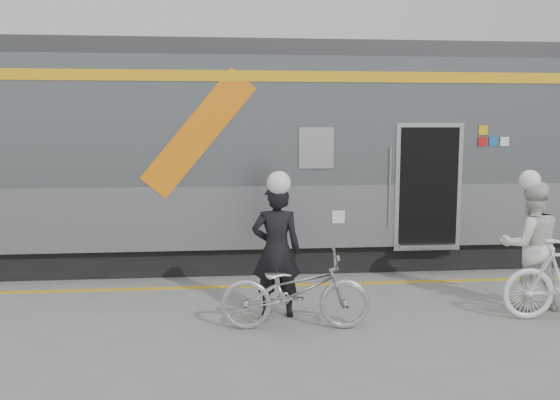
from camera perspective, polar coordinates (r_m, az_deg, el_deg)
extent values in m
plane|color=slate|center=(7.94, 5.20, -12.25)|extent=(90.00, 90.00, 0.00)
cube|color=black|center=(11.88, 1.33, -4.36)|extent=(24.00, 2.70, 0.50)
cube|color=#9EA0A5|center=(11.74, 1.34, -0.54)|extent=(24.00, 3.00, 1.10)
cube|color=#5B5E62|center=(11.63, 1.37, 7.54)|extent=(24.00, 3.00, 2.20)
cube|color=#38383A|center=(11.70, 1.39, 13.67)|extent=(24.00, 2.64, 0.30)
cube|color=gold|center=(10.16, 2.43, 11.80)|extent=(24.00, 0.02, 0.18)
cube|color=orange|center=(10.04, -7.89, 6.37)|extent=(1.96, 0.01, 2.19)
cube|color=black|center=(10.17, 3.51, 5.03)|extent=(0.55, 0.02, 0.65)
cube|color=black|center=(10.92, 13.73, 1.30)|extent=(1.05, 0.45, 2.10)
cube|color=silver|center=(10.72, 14.11, 1.18)|extent=(1.20, 0.02, 2.25)
cylinder|color=silver|center=(10.49, 10.53, 1.15)|extent=(0.04, 0.04, 1.40)
cube|color=silver|center=(10.84, 14.00, -4.26)|extent=(1.05, 0.25, 0.06)
cube|color=gold|center=(11.01, 18.96, 6.38)|extent=(0.16, 0.01, 0.16)
cube|color=#AD1513|center=(11.02, 18.92, 5.34)|extent=(0.16, 0.01, 0.16)
cube|color=#195CA2|center=(11.10, 19.86, 5.31)|extent=(0.16, 0.01, 0.16)
cube|color=silver|center=(11.19, 20.79, 5.29)|extent=(0.16, 0.01, 0.16)
cube|color=silver|center=(10.35, 5.65, -1.63)|extent=(0.22, 0.01, 0.22)
cube|color=gold|center=(9.96, 2.88, -8.12)|extent=(24.00, 0.12, 0.01)
imported|color=black|center=(8.18, -0.35, -4.88)|extent=(0.71, 0.49, 1.85)
imported|color=#ABAEB3|center=(7.77, 1.51, -8.70)|extent=(1.99, 0.82, 1.02)
imported|color=silver|center=(9.27, 22.91, -4.04)|extent=(0.94, 0.75, 1.84)
sphere|color=white|center=(8.02, -0.36, 2.74)|extent=(0.32, 0.32, 0.32)
sphere|color=white|center=(9.13, 23.25, 2.56)|extent=(0.30, 0.30, 0.30)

